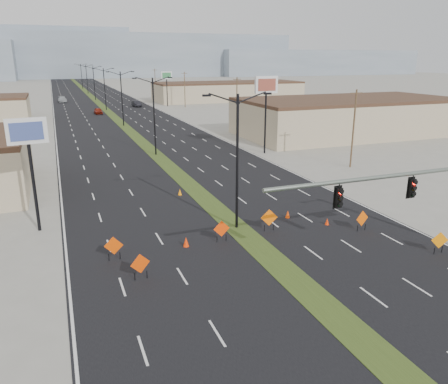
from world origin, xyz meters
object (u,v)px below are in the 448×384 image
object	(u,v)px
car_far	(62,99)
construction_sign_2	(222,229)
streetlight_0	(237,158)
cone_1	(288,214)
construction_sign_5	(362,219)
cone_0	(186,242)
streetlight_1	(154,114)
streetlight_5	(87,78)
construction_sign_4	(440,241)
cone_3	(180,192)
streetlight_2	(122,97)
car_mid	(137,104)
pole_sign_east_far	(167,78)
streetlight_6	(82,75)
signal_mast	(435,192)
streetlight_3	(105,88)
construction_sign_0	(114,246)
pole_sign_east_near	(266,90)
construction_sign_1	(140,265)
construction_sign_3	(269,218)
car_left	(98,111)
pole_sign_west	(28,141)
streetlight_4	(94,82)
cone_2	(327,222)

from	to	relation	value
car_far	construction_sign_2	bearing A→B (deg)	-88.59
streetlight_0	cone_1	bearing A→B (deg)	5.95
construction_sign_5	cone_0	size ratio (longest dim) A/B	2.29
streetlight_1	streetlight_5	xyz separation A→B (m)	(0.00, 112.00, 0.00)
construction_sign_4	cone_1	world-z (taller)	construction_sign_4
cone_3	streetlight_2	bearing A→B (deg)	87.76
car_mid	pole_sign_east_far	distance (m)	10.47
streetlight_6	cone_3	xyz separation A→B (m)	(-1.82, -158.45, -5.12)
signal_mast	streetlight_3	size ratio (longest dim) A/B	1.63
construction_sign_0	construction_sign_2	bearing A→B (deg)	11.04
construction_sign_0	streetlight_6	bearing A→B (deg)	95.75
streetlight_2	pole_sign_east_near	world-z (taller)	pole_sign_east_near
car_mid	cone_3	size ratio (longest dim) A/B	7.62
streetlight_5	construction_sign_5	xyz separation A→B (m)	(8.46, -143.92, -4.49)
signal_mast	construction_sign_1	xyz separation A→B (m)	(-16.89, 4.52, -3.84)
construction_sign_1	construction_sign_3	xyz separation A→B (m)	(10.33, 4.03, 0.05)
construction_sign_1	cone_3	xyz separation A→B (m)	(6.52, 15.03, -0.65)
car_left	pole_sign_east_near	bearing A→B (deg)	-74.57
construction_sign_3	pole_sign_west	xyz separation A→B (m)	(-16.00, 6.31, 5.77)
signal_mast	construction_sign_0	distance (m)	19.93
pole_sign_east_near	pole_sign_east_far	bearing A→B (deg)	82.66
construction_sign_4	construction_sign_0	bearing A→B (deg)	-179.70
pole_sign_east_near	car_mid	bearing A→B (deg)	89.73
construction_sign_1	pole_sign_west	bearing A→B (deg)	104.61
car_left	construction_sign_4	bearing A→B (deg)	-83.26
streetlight_0	pole_sign_east_far	bearing A→B (deg)	79.37
construction_sign_5	cone_1	world-z (taller)	construction_sign_5
streetlight_6	construction_sign_1	size ratio (longest dim) A/B	6.19
streetlight_3	streetlight_0	bearing A→B (deg)	-90.00
cone_0	pole_sign_west	bearing A→B (deg)	144.10
streetlight_5	car_left	bearing A→B (deg)	-92.40
cone_3	pole_sign_west	world-z (taller)	pole_sign_west
streetlight_4	cone_2	size ratio (longest dim) A/B	18.83
streetlight_2	construction_sign_1	distance (m)	62.20
streetlight_2	car_left	world-z (taller)	streetlight_2
streetlight_6	pole_sign_east_near	distance (m)	144.91
streetlight_4	construction_sign_5	xyz separation A→B (m)	(8.46, -115.92, -4.49)
construction_sign_5	cone_3	world-z (taller)	construction_sign_5
car_far	pole_sign_east_far	size ratio (longest dim) A/B	0.61
streetlight_0	construction_sign_1	bearing A→B (deg)	-146.67
construction_sign_5	pole_sign_east_near	distance (m)	29.23
streetlight_3	cone_1	xyz separation A→B (m)	(4.67, -83.51, -5.11)
car_far	streetlight_3	bearing A→B (deg)	-71.88
construction_sign_5	pole_sign_east_far	world-z (taller)	pole_sign_east_far
pole_sign_west	pole_sign_east_far	distance (m)	88.32
car_left	cone_3	world-z (taller)	car_left
streetlight_3	cone_2	bearing A→B (deg)	-85.50
pole_sign_west	pole_sign_east_near	xyz separation A→B (m)	(28.03, 18.95, 1.55)
streetlight_2	cone_1	distance (m)	55.94
construction_sign_1	construction_sign_2	world-z (taller)	construction_sign_1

